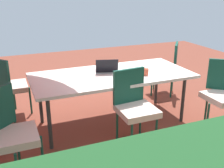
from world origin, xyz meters
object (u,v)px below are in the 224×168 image
Objects in this scene: chair_north at (134,104)px; chair_southwest at (167,66)px; dining_table at (112,77)px; chair_northeast at (10,130)px; chair_northwest at (223,91)px; cup at (146,72)px; laptop at (107,69)px; chair_southeast at (8,84)px.

chair_north is 1.91m from chair_southwest.
dining_table is 1.64m from chair_northeast.
chair_northwest is 1.12m from cup.
dining_table is 0.68m from chair_north.
laptop reaches higher than dining_table.
cup is at bearing -157.76° from chair_southeast.
chair_southeast is at bearing -170.17° from chair_northwest.
chair_north and chair_southeast have the same top height.
chair_southwest is at bearing 39.32° from chair_north.
chair_northeast is 9.86× the size of cup.
dining_table is at bearing -170.19° from chair_northwest.
dining_table is at bearing 87.37° from chair_north.
chair_north is at bearing -173.97° from chair_southeast.
chair_southwest is 9.86× the size of cup.
laptop is (0.08, -0.76, 0.26)m from chair_north.
chair_southwest reaches higher than dining_table.
chair_southeast is at bearing -28.02° from cup.
chair_southwest is at bearing -153.54° from dining_table.
dining_table is 0.49m from cup.
chair_southeast is at bearing 47.45° from chair_northeast.
cup reaches higher than dining_table.
chair_southeast is at bearing -27.79° from dining_table.
chair_northwest reaches higher than cup.
chair_north and chair_northeast have the same top height.
chair_northeast and chair_southeast have the same top height.
cup is at bearing -25.11° from chair_northeast.
laptop is 3.78× the size of cup.
cup is at bearing 42.29° from chair_north.
chair_southwest is (-2.79, 0.05, 0.00)m from chair_southeast.
chair_northwest reaches higher than laptop.
dining_table is 6.07× the size of laptop.
chair_northeast is 1.67m from laptop.
chair_north is 2.00m from chair_southeast.
chair_northeast reaches higher than cup.
chair_northwest is (-2.79, 1.47, 0.00)m from chair_southeast.
chair_northeast is 1.00× the size of chair_northwest.
chair_southeast is 3.15m from chair_northwest.
chair_southwest is at bearing -130.69° from chair_southeast.
chair_southeast is 1.52m from laptop.
chair_southeast is 1.00× the size of chair_southwest.
chair_northwest is at bearing 165.91° from laptop.
chair_southeast is (-0.05, -1.49, 0.00)m from chair_northeast.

